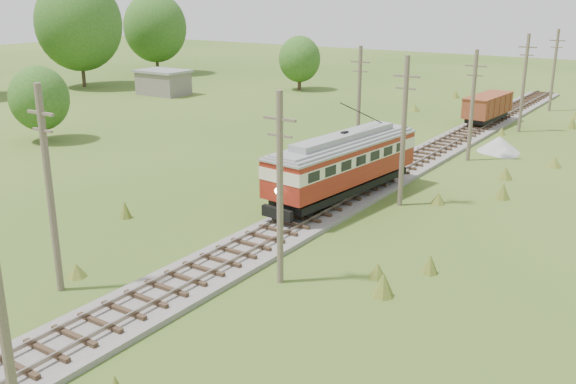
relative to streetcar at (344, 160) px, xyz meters
The scene contains 17 objects.
railbed_main 5.00m from the streetcar, 90.00° to the left, with size 3.60×96.00×0.57m.
streetcar is the anchor object (origin of this frame).
gondola 28.51m from the streetcar, 90.00° to the left, with size 2.82×7.47×2.44m.
gravel_pile 18.91m from the streetcar, 76.81° to the left, with size 3.54×3.75×1.29m.
utility_pole_r_1 24.90m from the streetcar, 82.83° to the right, with size 0.30×0.30×8.80m.
utility_pole_r_2 12.23m from the streetcar, 74.17° to the right, with size 1.60×0.30×8.60m.
utility_pole_r_3 4.00m from the streetcar, 23.04° to the left, with size 1.60×0.30×9.00m.
utility_pole_r_4 14.77m from the streetcar, 78.20° to the left, with size 1.60×0.30×8.40m.
utility_pole_r_5 27.64m from the streetcar, 82.92° to the left, with size 1.60×0.30×8.90m.
utility_pole_r_6 40.53m from the streetcar, 85.47° to the left, with size 1.60×0.30×8.70m.
utility_pole_l_a 18.24m from the streetcar, 103.39° to the right, with size 1.60×0.30×9.00m.
utility_pole_l_b 11.43m from the streetcar, 113.48° to the left, with size 1.60×0.30×8.60m.
tree_left_4 59.52m from the streetcar, 155.72° to the left, with size 11.34×11.34×14.61m.
tree_left_5 69.17m from the streetcar, 144.22° to the left, with size 9.66×9.66×12.44m.
tree_mid_a 47.51m from the streetcar, 126.13° to the left, with size 5.46×5.46×7.03m.
tree_mid_c 30.02m from the streetcar, behind, with size 5.04×5.04×6.49m.
shed 47.37m from the streetcar, 147.62° to the left, with size 6.40×4.40×3.10m.
Camera 1 is at (18.20, -3.59, 12.44)m, focal length 40.00 mm.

